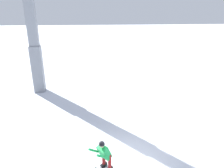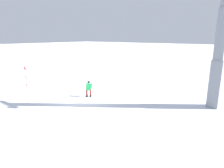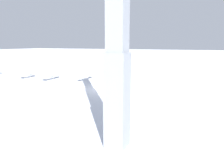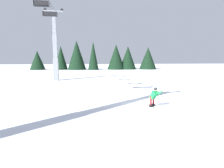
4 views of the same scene
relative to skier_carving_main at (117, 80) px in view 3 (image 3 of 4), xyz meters
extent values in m
plane|color=white|center=(0.88, 0.19, -0.82)|extent=(260.00, 260.00, 0.00)
cube|color=white|center=(0.20, -0.06, -0.81)|extent=(1.32, 0.97, 0.01)
cube|color=black|center=(0.20, -0.06, -0.72)|extent=(0.29, 0.25, 0.16)
cylinder|color=maroon|center=(0.20, -0.06, -0.33)|extent=(0.13, 0.13, 0.63)
cube|color=white|center=(0.01, 0.21, -0.81)|extent=(1.32, 0.97, 0.01)
cube|color=black|center=(0.01, 0.21, -0.72)|extent=(0.29, 0.25, 0.16)
cylinder|color=maroon|center=(0.01, 0.21, -0.33)|extent=(0.13, 0.13, 0.63)
cube|color=green|center=(0.01, 0.01, 0.08)|extent=(0.63, 0.62, 0.64)
sphere|color=beige|center=(-0.09, -0.06, 0.48)|extent=(0.21, 0.21, 0.21)
sphere|color=black|center=(-0.09, -0.06, 0.51)|extent=(0.23, 0.23, 0.23)
cylinder|color=green|center=(-0.12, -0.37, 0.20)|extent=(0.44, 0.34, 0.42)
cylinder|color=gray|center=(-0.12, -0.43, -0.38)|extent=(0.32, 0.37, 1.09)
cylinder|color=black|center=(0.05, -0.36, -0.77)|extent=(0.07, 0.07, 0.01)
cylinder|color=green|center=(-0.39, 0.01, 0.20)|extent=(0.44, 0.34, 0.42)
cylinder|color=gray|center=(-0.44, 0.03, -0.38)|extent=(0.45, 0.19, 1.09)
cylinder|color=black|center=(-0.33, 0.16, -0.77)|extent=(0.07, 0.07, 0.01)
cube|color=gray|center=(-3.99, 9.46, 1.00)|extent=(0.80, 0.80, 3.64)
cube|color=gray|center=(-3.99, 9.46, 4.65)|extent=(0.67, 0.67, 3.64)
cylinder|color=red|center=(1.86, -7.34, -0.58)|extent=(0.07, 0.07, 0.47)
cylinder|color=white|center=(1.86, -7.34, -0.11)|extent=(0.07, 0.07, 0.47)
cylinder|color=red|center=(1.86, -7.34, 0.35)|extent=(0.07, 0.07, 0.47)
cylinder|color=white|center=(1.86, -7.34, 0.82)|extent=(0.07, 0.07, 0.47)
cylinder|color=red|center=(1.86, -7.34, 1.29)|extent=(0.07, 0.07, 0.47)
cylinder|color=red|center=(1.87, -7.34, 1.28)|extent=(0.02, 0.28, 0.28)
camera|label=1|loc=(-0.74, -6.04, 4.99)|focal=31.03mm
camera|label=2|loc=(12.19, 12.20, 4.56)|focal=31.55mm
camera|label=3|loc=(-6.98, 16.55, 3.14)|focal=33.63mm
camera|label=4|loc=(-12.22, 4.98, 2.58)|focal=29.11mm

